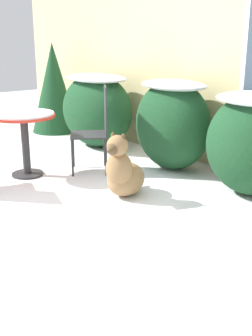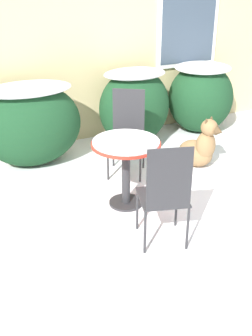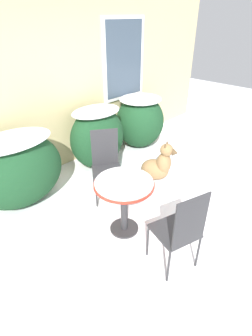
{
  "view_description": "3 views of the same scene",
  "coord_description": "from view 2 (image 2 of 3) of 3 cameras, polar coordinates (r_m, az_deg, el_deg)",
  "views": [
    {
      "loc": [
        3.95,
        -1.88,
        1.57
      ],
      "look_at": [
        0.77,
        0.68,
        0.29
      ],
      "focal_mm": 45.0,
      "sensor_mm": 36.0,
      "label": 1
    },
    {
      "loc": [
        -2.19,
        -3.42,
        2.36
      ],
      "look_at": [
        -0.47,
        0.17,
        0.43
      ],
      "focal_mm": 45.0,
      "sensor_mm": 36.0,
      "label": 2
    },
    {
      "loc": [
        -2.25,
        -1.62,
        2.44
      ],
      "look_at": [
        0.0,
        0.6,
        0.55
      ],
      "focal_mm": 28.0,
      "sensor_mm": 36.0,
      "label": 3
    }
  ],
  "objects": [
    {
      "name": "patio_table",
      "position": [
        4.35,
        -0.0,
        1.91
      ],
      "size": [
        0.72,
        0.72,
        0.74
      ],
      "color": "#2D2D30",
      "rests_on": "ground_plane"
    },
    {
      "name": "shrub_left",
      "position": [
        5.46,
        -12.75,
        6.0
      ],
      "size": [
        1.29,
        0.85,
        1.06
      ],
      "color": "#194223",
      "rests_on": "ground_plane"
    },
    {
      "name": "ground_plane",
      "position": [
        4.69,
        6.07,
        -4.51
      ],
      "size": [
        16.0,
        16.0,
        0.0
      ],
      "primitive_type": "plane",
      "color": "white"
    },
    {
      "name": "house_wall",
      "position": [
        6.1,
        -3.91,
        18.33
      ],
      "size": [
        8.0,
        0.1,
        3.13
      ],
      "color": "#D1BC84",
      "rests_on": "ground_plane"
    },
    {
      "name": "dog",
      "position": [
        5.44,
        9.91,
        2.64
      ],
      "size": [
        0.5,
        0.67,
        0.69
      ],
      "rotation": [
        0.0,
        0.0,
        0.39
      ],
      "color": "#937047",
      "rests_on": "ground_plane"
    },
    {
      "name": "patio_chair_far_side",
      "position": [
        3.73,
        5.33,
        -3.35
      ],
      "size": [
        0.53,
        0.53,
        1.02
      ],
      "rotation": [
        0.0,
        0.0,
        2.85
      ],
      "color": "#2D2D30",
      "rests_on": "ground_plane"
    },
    {
      "name": "shrub_right",
      "position": [
        6.6,
        10.09,
        9.61
      ],
      "size": [
        1.0,
        0.94,
        1.05
      ],
      "color": "#194223",
      "rests_on": "ground_plane"
    },
    {
      "name": "shrub_middle",
      "position": [
        5.99,
        1.17,
        8.53
      ],
      "size": [
        1.04,
        0.74,
        1.08
      ],
      "color": "#194223",
      "rests_on": "ground_plane"
    },
    {
      "name": "patio_chair_near_table",
      "position": [
        5.14,
        0.18,
        5.19
      ],
      "size": [
        0.59,
        0.59,
        1.02
      ],
      "rotation": [
        0.0,
        0.0,
        -0.59
      ],
      "color": "#2D2D30",
      "rests_on": "ground_plane"
    }
  ]
}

